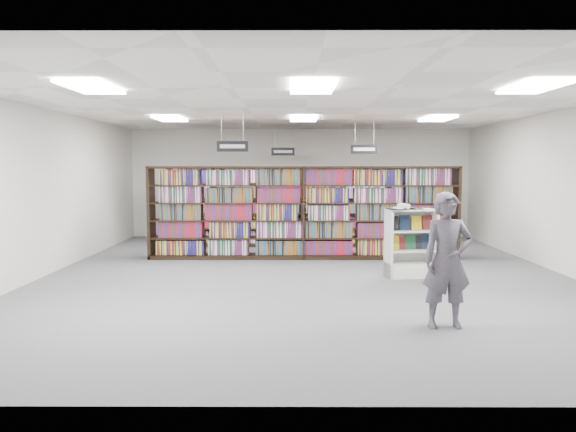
{
  "coord_description": "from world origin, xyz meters",
  "views": [
    {
      "loc": [
        -0.3,
        -10.72,
        2.08
      ],
      "look_at": [
        -0.34,
        0.5,
        1.1
      ],
      "focal_mm": 35.0,
      "sensor_mm": 36.0,
      "label": 1
    }
  ],
  "objects_px": {
    "bookshelf_row_near": "(303,212)",
    "shopper": "(447,260)",
    "endcap_display": "(410,253)",
    "open_book": "(404,208)"
  },
  "relations": [
    {
      "from": "bookshelf_row_near",
      "to": "open_book",
      "type": "relative_size",
      "value": 10.02
    },
    {
      "from": "open_book",
      "to": "shopper",
      "type": "bearing_deg",
      "value": -112.3
    },
    {
      "from": "open_book",
      "to": "endcap_display",
      "type": "bearing_deg",
      "value": 14.22
    },
    {
      "from": "bookshelf_row_near",
      "to": "endcap_display",
      "type": "bearing_deg",
      "value": -47.41
    },
    {
      "from": "open_book",
      "to": "shopper",
      "type": "relative_size",
      "value": 0.4
    },
    {
      "from": "bookshelf_row_near",
      "to": "open_book",
      "type": "xyz_separation_m",
      "value": [
        1.84,
        -2.26,
        0.28
      ]
    },
    {
      "from": "endcap_display",
      "to": "open_book",
      "type": "bearing_deg",
      "value": -153.12
    },
    {
      "from": "bookshelf_row_near",
      "to": "endcap_display",
      "type": "distance_m",
      "value": 2.99
    },
    {
      "from": "bookshelf_row_near",
      "to": "endcap_display",
      "type": "relative_size",
      "value": 5.41
    },
    {
      "from": "bookshelf_row_near",
      "to": "shopper",
      "type": "bearing_deg",
      "value": -72.7
    }
  ]
}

